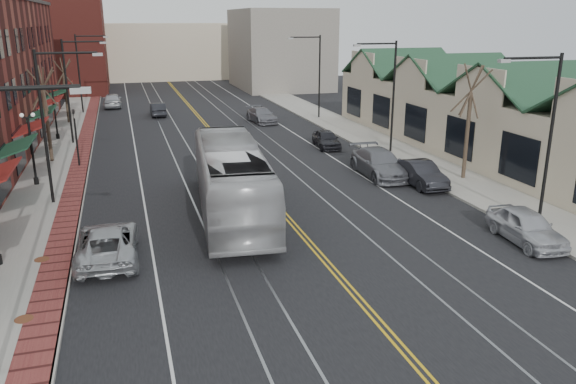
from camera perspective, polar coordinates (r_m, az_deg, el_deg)
ground at (r=19.44m, az=8.85°, el=-12.57°), size 160.00×160.00×0.00m
sidewalk_left at (r=36.68m, az=-22.92°, el=0.74°), size 4.00×120.00×0.15m
sidewalk_right at (r=41.32m, az=12.21°, el=3.44°), size 4.00×120.00×0.15m
building_right at (r=44.05m, az=19.32°, el=6.66°), size 8.00×36.00×4.60m
backdrop_left at (r=85.61m, az=-22.94°, el=14.09°), size 14.00×18.00×14.00m
backdrop_mid at (r=100.56m, az=-12.60°, el=13.82°), size 22.00×14.00×9.00m
backdrop_right at (r=83.36m, az=-0.86°, el=14.31°), size 12.00×16.00×11.00m
streetlight_l_1 at (r=31.67m, az=-22.92°, el=7.54°), size 3.33×0.25×8.00m
streetlight_l_2 at (r=47.50m, az=-21.07°, el=10.51°), size 3.33×0.25×8.00m
streetlight_l_3 at (r=63.41m, az=-20.13°, el=11.99°), size 3.33×0.25×8.00m
streetlight_r_0 at (r=28.52m, az=24.60°, el=6.42°), size 3.33×0.25×8.00m
streetlight_r_1 at (r=41.79m, az=10.15°, el=10.62°), size 3.33×0.25×8.00m
streetlight_r_2 at (r=56.49m, az=2.79°, el=12.48°), size 3.33×0.25×8.00m
lamppost_l_2 at (r=36.29m, az=-24.56°, el=3.85°), size 0.84×0.28×4.27m
lamppost_l_3 at (r=49.97m, az=-22.59°, el=7.34°), size 0.84×0.28×4.27m
tree_left_near at (r=41.89m, az=-23.36°, el=7.42°), size 1.78×1.37×6.48m
tree_left_far at (r=57.71m, az=-21.69°, el=9.67°), size 1.66×1.28×6.02m
tree_right_mid at (r=35.85m, az=17.86°, el=6.96°), size 1.90×1.46×6.93m
manhole_mid at (r=20.76m, az=-25.24°, el=-11.59°), size 0.60×0.60×0.02m
manhole_far at (r=25.25m, az=-23.72°, el=-6.28°), size 0.60×0.60×0.02m
traffic_signal at (r=39.93m, az=-20.75°, el=5.59°), size 0.18×0.15×3.80m
transit_bus at (r=28.40m, az=-5.75°, el=1.25°), size 4.37×13.46×3.68m
parked_suv at (r=24.42m, az=-17.86°, el=-4.96°), size 2.57×5.31×1.46m
parked_car_a at (r=27.17m, az=23.04°, el=-3.22°), size 2.17×4.58×1.51m
parked_car_b at (r=34.50m, az=13.33°, el=1.82°), size 1.66×4.51×1.47m
parked_car_c at (r=36.12m, az=9.27°, el=2.91°), size 2.51×5.85×1.68m
parked_car_d at (r=43.83m, az=3.92°, el=5.38°), size 2.01×4.17×1.37m
distant_car_left at (r=60.14m, az=-13.08°, el=8.18°), size 1.45×4.14×1.36m
distant_car_right at (r=54.89m, az=-2.71°, el=7.80°), size 2.48×5.06×1.42m
distant_car_far at (r=67.38m, az=-17.40°, el=8.88°), size 2.04×4.88×1.65m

